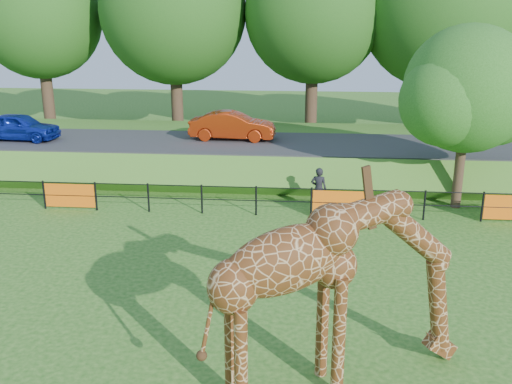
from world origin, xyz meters
TOP-DOWN VIEW (x-y plane):
  - ground at (0.00, 0.00)m, footprint 90.00×90.00m
  - giraffe at (2.46, -1.83)m, footprint 5.40×3.12m
  - perimeter_fence at (0.00, 8.00)m, footprint 28.07×0.10m
  - embankment at (0.00, 15.50)m, footprint 40.00×9.00m
  - road at (0.00, 14.00)m, footprint 40.00×5.00m
  - car_blue at (-11.60, 13.58)m, footprint 3.81×1.76m
  - car_red at (-1.70, 14.57)m, footprint 4.03×1.56m
  - visitor at (2.27, 8.75)m, footprint 0.67×0.51m
  - tree_east at (7.60, 9.63)m, footprint 5.40×4.71m
  - bg_tree_line at (1.89, 22.00)m, footprint 37.30×8.80m

SIDE VIEW (x-z plane):
  - ground at x=0.00m, z-range 0.00..0.00m
  - perimeter_fence at x=0.00m, z-range 0.00..1.10m
  - embankment at x=0.00m, z-range 0.00..1.30m
  - visitor at x=2.27m, z-range 0.00..1.64m
  - road at x=0.00m, z-range 1.30..1.42m
  - giraffe at x=2.46m, z-range 0.00..3.90m
  - car_blue at x=-11.60m, z-range 1.42..2.68m
  - car_red at x=-1.70m, z-range 1.42..2.73m
  - tree_east at x=7.60m, z-range 0.90..7.66m
  - bg_tree_line at x=1.89m, z-range 1.28..13.10m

